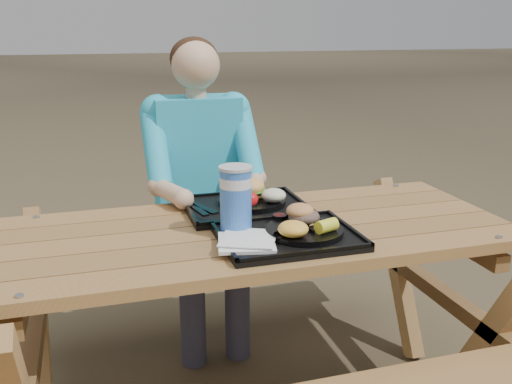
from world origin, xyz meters
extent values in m
cube|color=black|center=(0.06, -0.15, 0.76)|extent=(0.45, 0.35, 0.02)
cube|color=black|center=(0.02, 0.19, 0.76)|extent=(0.45, 0.35, 0.02)
cylinder|color=black|center=(0.12, -0.16, 0.78)|extent=(0.26, 0.26, 0.02)
cylinder|color=black|center=(0.05, 0.20, 0.78)|extent=(0.26, 0.26, 0.02)
cube|color=white|center=(-0.09, -0.19, 0.78)|extent=(0.21, 0.21, 0.02)
cylinder|color=blue|center=(-0.09, -0.07, 0.88)|extent=(0.11, 0.11, 0.21)
cylinder|color=#310506|center=(0.08, -0.04, 0.79)|extent=(0.05, 0.05, 0.03)
cylinder|color=#FFFC1C|center=(0.13, -0.03, 0.79)|extent=(0.05, 0.05, 0.03)
ellipsoid|color=yellow|center=(0.06, -0.22, 0.81)|extent=(0.10, 0.10, 0.05)
cube|color=black|center=(-0.15, 0.21, 0.77)|extent=(0.09, 0.17, 0.01)
ellipsoid|color=#541A10|center=(-0.02, 0.13, 0.81)|extent=(0.08, 0.08, 0.04)
ellipsoid|color=#EEE9CA|center=(0.11, 0.15, 0.82)|extent=(0.09, 0.09, 0.05)
camera|label=1|loc=(-0.54, -1.81, 1.43)|focal=40.00mm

